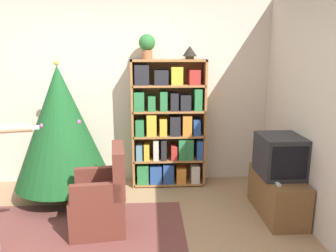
{
  "coord_description": "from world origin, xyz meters",
  "views": [
    {
      "loc": [
        0.49,
        -2.82,
        1.88
      ],
      "look_at": [
        0.69,
        0.84,
        1.05
      ],
      "focal_mm": 35.0,
      "sensor_mm": 36.0,
      "label": 1
    }
  ],
  "objects_px": {
    "bookshelf": "(168,126)",
    "potted_plant": "(147,45)",
    "armchair": "(102,201)",
    "table_lamp": "(190,52)",
    "christmas_tree": "(61,126)",
    "television": "(280,156)"
  },
  "relations": [
    {
      "from": "bookshelf",
      "to": "potted_plant",
      "type": "relative_size",
      "value": 5.42
    },
    {
      "from": "armchair",
      "to": "table_lamp",
      "type": "height_order",
      "value": "table_lamp"
    },
    {
      "from": "christmas_tree",
      "to": "bookshelf",
      "type": "bearing_deg",
      "value": 15.81
    },
    {
      "from": "bookshelf",
      "to": "television",
      "type": "bearing_deg",
      "value": -38.89
    },
    {
      "from": "christmas_tree",
      "to": "potted_plant",
      "type": "bearing_deg",
      "value": 20.15
    },
    {
      "from": "potted_plant",
      "to": "table_lamp",
      "type": "relative_size",
      "value": 1.64
    },
    {
      "from": "television",
      "to": "potted_plant",
      "type": "xyz_separation_m",
      "value": [
        -1.51,
        1.0,
        1.25
      ]
    },
    {
      "from": "television",
      "to": "potted_plant",
      "type": "height_order",
      "value": "potted_plant"
    },
    {
      "from": "bookshelf",
      "to": "television",
      "type": "height_order",
      "value": "bookshelf"
    },
    {
      "from": "christmas_tree",
      "to": "armchair",
      "type": "distance_m",
      "value": 1.2
    },
    {
      "from": "bookshelf",
      "to": "table_lamp",
      "type": "relative_size",
      "value": 8.91
    },
    {
      "from": "bookshelf",
      "to": "table_lamp",
      "type": "bearing_deg",
      "value": 2.25
    },
    {
      "from": "potted_plant",
      "to": "table_lamp",
      "type": "distance_m",
      "value": 0.58
    },
    {
      "from": "potted_plant",
      "to": "table_lamp",
      "type": "height_order",
      "value": "potted_plant"
    },
    {
      "from": "bookshelf",
      "to": "table_lamp",
      "type": "height_order",
      "value": "table_lamp"
    },
    {
      "from": "potted_plant",
      "to": "christmas_tree",
      "type": "bearing_deg",
      "value": -159.85
    },
    {
      "from": "table_lamp",
      "to": "armchair",
      "type": "bearing_deg",
      "value": -131.16
    },
    {
      "from": "television",
      "to": "armchair",
      "type": "distance_m",
      "value": 2.06
    },
    {
      "from": "bookshelf",
      "to": "potted_plant",
      "type": "bearing_deg",
      "value": 177.7
    },
    {
      "from": "television",
      "to": "christmas_tree",
      "type": "height_order",
      "value": "christmas_tree"
    },
    {
      "from": "armchair",
      "to": "potted_plant",
      "type": "distance_m",
      "value": 2.11
    },
    {
      "from": "bookshelf",
      "to": "television",
      "type": "distance_m",
      "value": 1.58
    }
  ]
}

